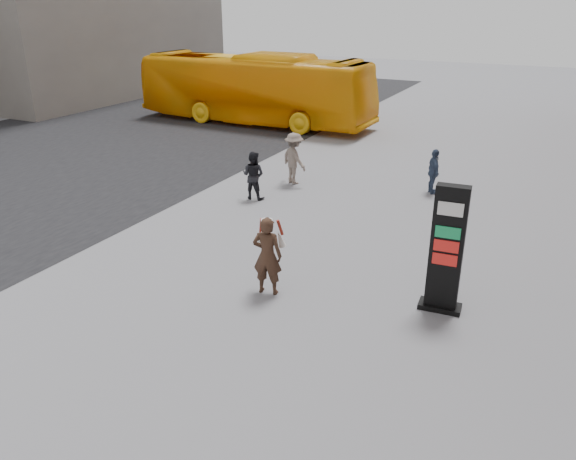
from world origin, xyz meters
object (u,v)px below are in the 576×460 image
at_px(info_pylon, 446,250).
at_px(pedestrian_b, 294,159).
at_px(woman, 267,255).
at_px(pedestrian_c, 434,172).
at_px(bus, 254,89).
at_px(pedestrian_a, 253,175).

distance_m(info_pylon, pedestrian_b, 8.99).
bearing_deg(pedestrian_b, woman, 140.69).
bearing_deg(woman, pedestrian_c, -112.43).
relative_size(bus, pedestrian_a, 8.03).
bearing_deg(woman, bus, -70.71).
relative_size(pedestrian_b, pedestrian_c, 1.19).
height_order(pedestrian_a, pedestrian_b, pedestrian_b).
distance_m(woman, pedestrian_c, 8.46).
bearing_deg(pedestrian_b, pedestrian_a, 105.92).
height_order(woman, bus, bus).
xyz_separation_m(pedestrian_a, pedestrian_b, (0.46, 2.00, 0.11)).
bearing_deg(bus, woman, -147.92).
xyz_separation_m(info_pylon, woman, (-3.52, -0.97, -0.44)).
bearing_deg(bus, info_pylon, -137.36).
xyz_separation_m(bus, pedestrian_c, (10.76, -7.14, -0.98)).
bearing_deg(woman, info_pylon, -175.96).
distance_m(info_pylon, pedestrian_c, 7.60).
distance_m(pedestrian_b, pedestrian_c, 4.65).
xyz_separation_m(woman, bus, (-9.13, 15.44, 0.82)).
xyz_separation_m(woman, pedestrian_b, (-2.90, 7.25, -0.02)).
distance_m(info_pylon, pedestrian_a, 8.12).
height_order(bus, pedestrian_b, bus).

